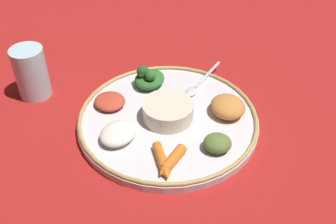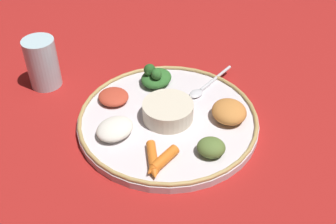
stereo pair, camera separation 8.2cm
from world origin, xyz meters
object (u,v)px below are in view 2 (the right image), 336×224
center_bowl (168,110)px  carrot_near_spoon (153,159)px  carrot_outer (162,161)px  drinking_glass (43,66)px  greens_pile (155,77)px  spoon (205,87)px

center_bowl → carrot_near_spoon: center_bowl is taller
carrot_outer → drinking_glass: drinking_glass is taller
greens_pile → carrot_outer: size_ratio=1.06×
spoon → carrot_near_spoon: (-0.08, 0.23, 0.00)m
spoon → carrot_near_spoon: 0.25m
greens_pile → carrot_outer: (-0.18, 0.16, -0.01)m
center_bowl → carrot_outer: bearing=129.2°
center_bowl → spoon: (0.01, -0.13, -0.02)m
carrot_outer → greens_pile: bearing=-42.1°
drinking_glass → spoon: bearing=-142.2°
center_bowl → carrot_outer: center_bowl is taller
carrot_outer → drinking_glass: bearing=-1.0°
center_bowl → carrot_outer: (-0.08, 0.10, -0.01)m
carrot_near_spoon → drinking_glass: bearing=-2.4°
spoon → drinking_glass: size_ratio=1.34×
spoon → drinking_glass: (0.28, 0.22, 0.03)m
carrot_near_spoon → drinking_glass: 0.36m
center_bowl → drinking_glass: (0.29, 0.09, 0.01)m
carrot_near_spoon → carrot_outer: size_ratio=0.98×
spoon → carrot_near_spoon: carrot_near_spoon is taller
greens_pile → carrot_outer: 0.24m
center_bowl → carrot_outer: 0.13m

